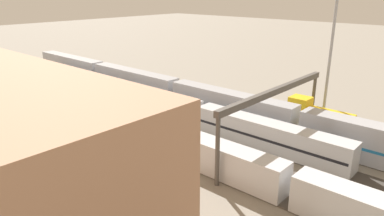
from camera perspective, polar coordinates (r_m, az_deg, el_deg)
name	(u,v)px	position (r m, az deg, el deg)	size (l,w,h in m)	color
ground_plane	(207,130)	(55.95, 2.46, -3.45)	(400.00, 400.00, 0.00)	gray
track_bed_0	(244,113)	(63.50, 8.21, -0.86)	(140.00, 2.80, 0.12)	#4C443D
track_bed_1	(227,121)	(59.63, 5.52, -2.05)	(140.00, 2.80, 0.12)	#4C443D
track_bed_2	(207,129)	(55.93, 2.46, -3.39)	(140.00, 2.80, 0.12)	#3D3833
track_bed_3	(186,139)	(52.44, -1.03, -4.91)	(140.00, 2.80, 0.12)	#4C443D
track_bed_4	(161,150)	(49.22, -5.02, -6.61)	(140.00, 2.80, 0.12)	#4C443D
train_on_track_1	(229,107)	(58.51, 5.99, 0.16)	(119.80, 3.06, 5.00)	#A8AAB2
train_on_track_4	(191,148)	(44.78, -0.10, -6.34)	(114.80, 3.00, 4.40)	#285193
train_on_track_0	(316,119)	(57.16, 19.13, -1.70)	(10.00, 3.00, 5.00)	gold
train_on_track_2	(149,100)	(64.22, -6.89, 1.25)	(71.40, 3.06, 3.80)	silver
light_mast_0	(335,17)	(57.13, 21.80, 13.25)	(2.80, 0.70, 26.47)	#9EA0A5
signal_gantry	(276,98)	(47.55, 13.17, 1.55)	(0.70, 25.00, 8.80)	#4C4742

